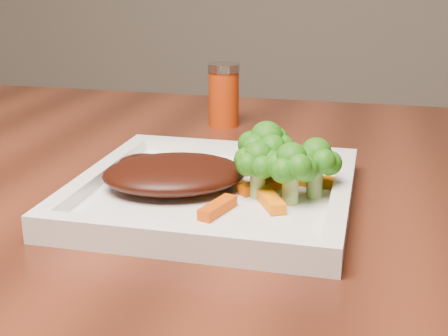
# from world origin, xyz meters

# --- Properties ---
(plate) EXTENTS (0.27, 0.27, 0.01)m
(plate) POSITION_xyz_m (0.03, -0.14, 0.76)
(plate) COLOR white
(plate) RESTS_ON dining_table
(steak) EXTENTS (0.18, 0.16, 0.03)m
(steak) POSITION_xyz_m (-0.01, -0.14, 0.78)
(steak) COLOR #370F08
(steak) RESTS_ON plate
(broccoli_0) EXTENTS (0.07, 0.07, 0.07)m
(broccoli_0) POSITION_xyz_m (0.08, -0.11, 0.80)
(broccoli_0) COLOR #316210
(broccoli_0) RESTS_ON plate
(broccoli_1) EXTENTS (0.06, 0.06, 0.06)m
(broccoli_1) POSITION_xyz_m (0.13, -0.13, 0.79)
(broccoli_1) COLOR #1E7A14
(broccoli_1) RESTS_ON plate
(broccoli_2) EXTENTS (0.06, 0.06, 0.06)m
(broccoli_2) POSITION_xyz_m (0.11, -0.16, 0.79)
(broccoli_2) COLOR #167914
(broccoli_2) RESTS_ON plate
(broccoli_3) EXTENTS (0.07, 0.07, 0.06)m
(broccoli_3) POSITION_xyz_m (0.08, -0.15, 0.79)
(broccoli_3) COLOR #287213
(broccoli_3) RESTS_ON plate
(carrot_2) EXTENTS (0.03, 0.05, 0.01)m
(carrot_2) POSITION_xyz_m (0.05, -0.20, 0.77)
(carrot_2) COLOR #CD4503
(carrot_2) RESTS_ON plate
(carrot_3) EXTENTS (0.05, 0.02, 0.01)m
(carrot_3) POSITION_xyz_m (0.13, -0.10, 0.77)
(carrot_3) COLOR #D16403
(carrot_3) RESTS_ON plate
(carrot_4) EXTENTS (0.06, 0.04, 0.01)m
(carrot_4) POSITION_xyz_m (0.05, -0.08, 0.77)
(carrot_4) COLOR orange
(carrot_4) RESTS_ON plate
(carrot_5) EXTENTS (0.04, 0.06, 0.01)m
(carrot_5) POSITION_xyz_m (0.09, -0.16, 0.77)
(carrot_5) COLOR orange
(carrot_5) RESTS_ON plate
(carrot_6) EXTENTS (0.05, 0.04, 0.01)m
(carrot_6) POSITION_xyz_m (0.08, -0.13, 0.77)
(carrot_6) COLOR #C84C03
(carrot_6) RESTS_ON plate
(spice_shaker) EXTENTS (0.06, 0.06, 0.09)m
(spice_shaker) POSITION_xyz_m (-0.03, 0.16, 0.80)
(spice_shaker) COLOR #AA3109
(spice_shaker) RESTS_ON dining_table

